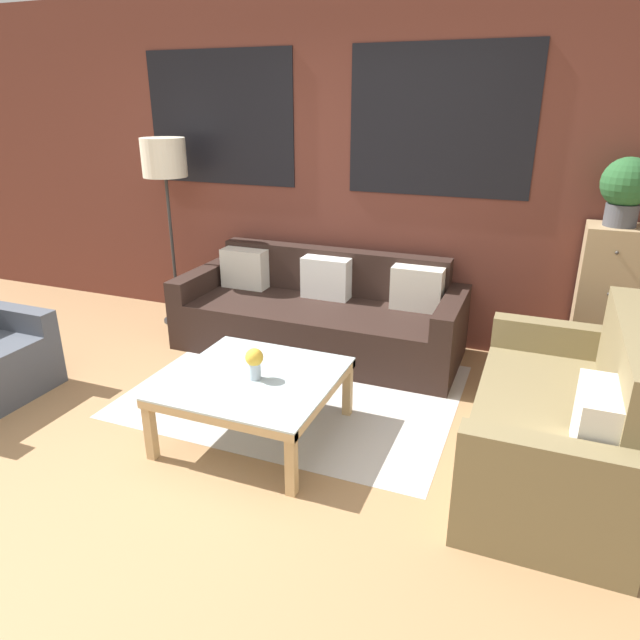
{
  "coord_description": "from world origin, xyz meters",
  "views": [
    {
      "loc": [
        1.79,
        -2.13,
        1.96
      ],
      "look_at": [
        0.45,
        1.23,
        0.55
      ],
      "focal_mm": 32.0,
      "sensor_mm": 36.0,
      "label": 1
    }
  ],
  "objects_px": {
    "settee_vintage": "(560,425)",
    "floor_lamp": "(165,165)",
    "couch_dark": "(320,316)",
    "flower_vase": "(254,361)",
    "coffee_table": "(254,385)",
    "drawer_cabinet": "(604,306)",
    "potted_plant": "(626,188)"
  },
  "relations": [
    {
      "from": "couch_dark",
      "to": "floor_lamp",
      "type": "relative_size",
      "value": 1.4
    },
    {
      "from": "settee_vintage",
      "to": "drawer_cabinet",
      "type": "height_order",
      "value": "drawer_cabinet"
    },
    {
      "from": "coffee_table",
      "to": "floor_lamp",
      "type": "bearing_deg",
      "value": 137.25
    },
    {
      "from": "settee_vintage",
      "to": "drawer_cabinet",
      "type": "bearing_deg",
      "value": 79.76
    },
    {
      "from": "drawer_cabinet",
      "to": "settee_vintage",
      "type": "bearing_deg",
      "value": -100.24
    },
    {
      "from": "coffee_table",
      "to": "drawer_cabinet",
      "type": "bearing_deg",
      "value": 39.39
    },
    {
      "from": "coffee_table",
      "to": "floor_lamp",
      "type": "height_order",
      "value": "floor_lamp"
    },
    {
      "from": "settee_vintage",
      "to": "coffee_table",
      "type": "distance_m",
      "value": 1.75
    },
    {
      "from": "floor_lamp",
      "to": "coffee_table",
      "type": "bearing_deg",
      "value": -42.75
    },
    {
      "from": "flower_vase",
      "to": "drawer_cabinet",
      "type": "bearing_deg",
      "value": 40.08
    },
    {
      "from": "couch_dark",
      "to": "potted_plant",
      "type": "relative_size",
      "value": 5.08
    },
    {
      "from": "settee_vintage",
      "to": "drawer_cabinet",
      "type": "xyz_separation_m",
      "value": [
        0.24,
        1.35,
        0.27
      ]
    },
    {
      "from": "couch_dark",
      "to": "flower_vase",
      "type": "xyz_separation_m",
      "value": [
        0.15,
        -1.41,
        0.23
      ]
    },
    {
      "from": "coffee_table",
      "to": "floor_lamp",
      "type": "relative_size",
      "value": 0.58
    },
    {
      "from": "floor_lamp",
      "to": "drawer_cabinet",
      "type": "height_order",
      "value": "floor_lamp"
    },
    {
      "from": "drawer_cabinet",
      "to": "potted_plant",
      "type": "distance_m",
      "value": 0.83
    },
    {
      "from": "settee_vintage",
      "to": "floor_lamp",
      "type": "height_order",
      "value": "floor_lamp"
    },
    {
      "from": "coffee_table",
      "to": "flower_vase",
      "type": "height_order",
      "value": "flower_vase"
    },
    {
      "from": "couch_dark",
      "to": "coffee_table",
      "type": "relative_size",
      "value": 2.4
    },
    {
      "from": "coffee_table",
      "to": "drawer_cabinet",
      "type": "height_order",
      "value": "drawer_cabinet"
    },
    {
      "from": "couch_dark",
      "to": "drawer_cabinet",
      "type": "bearing_deg",
      "value": 6.31
    },
    {
      "from": "floor_lamp",
      "to": "flower_vase",
      "type": "xyz_separation_m",
      "value": [
        1.62,
        -1.5,
        -0.91
      ]
    },
    {
      "from": "couch_dark",
      "to": "drawer_cabinet",
      "type": "distance_m",
      "value": 2.13
    },
    {
      "from": "drawer_cabinet",
      "to": "potted_plant",
      "type": "xyz_separation_m",
      "value": [
        -0.0,
        0.0,
        0.83
      ]
    },
    {
      "from": "floor_lamp",
      "to": "flower_vase",
      "type": "height_order",
      "value": "floor_lamp"
    },
    {
      "from": "couch_dark",
      "to": "coffee_table",
      "type": "height_order",
      "value": "couch_dark"
    },
    {
      "from": "couch_dark",
      "to": "settee_vintage",
      "type": "xyz_separation_m",
      "value": [
        1.85,
        -1.12,
        0.03
      ]
    },
    {
      "from": "couch_dark",
      "to": "potted_plant",
      "type": "xyz_separation_m",
      "value": [
        2.1,
        0.23,
        1.13
      ]
    },
    {
      "from": "drawer_cabinet",
      "to": "flower_vase",
      "type": "bearing_deg",
      "value": -139.92
    },
    {
      "from": "settee_vintage",
      "to": "coffee_table",
      "type": "bearing_deg",
      "value": -171.25
    },
    {
      "from": "floor_lamp",
      "to": "drawer_cabinet",
      "type": "bearing_deg",
      "value": 2.25
    },
    {
      "from": "settee_vintage",
      "to": "drawer_cabinet",
      "type": "distance_m",
      "value": 1.4
    }
  ]
}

